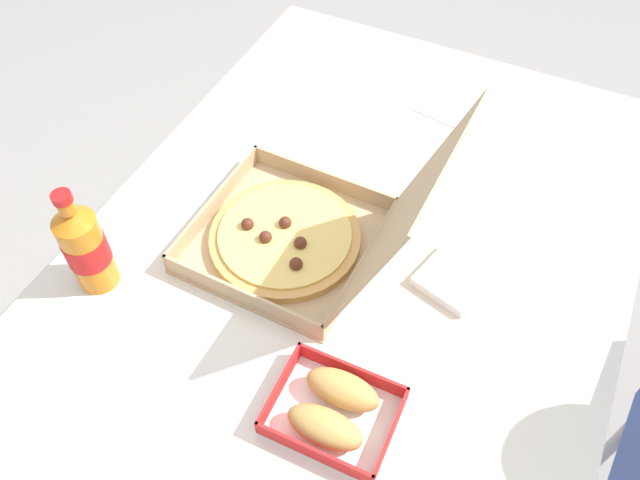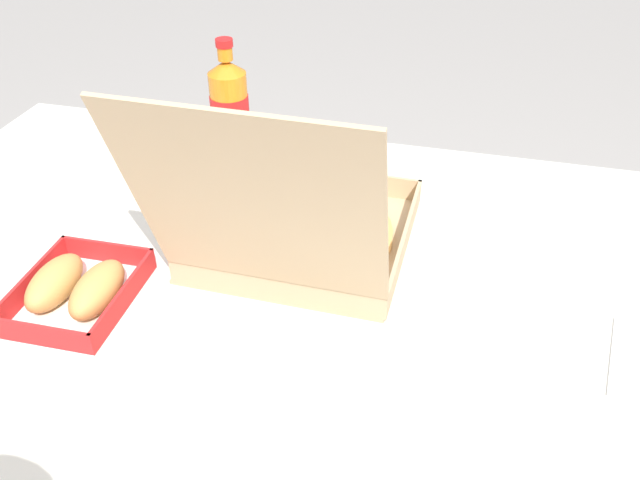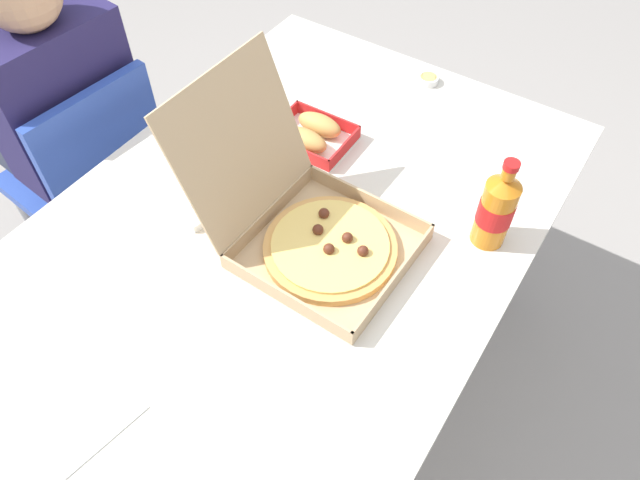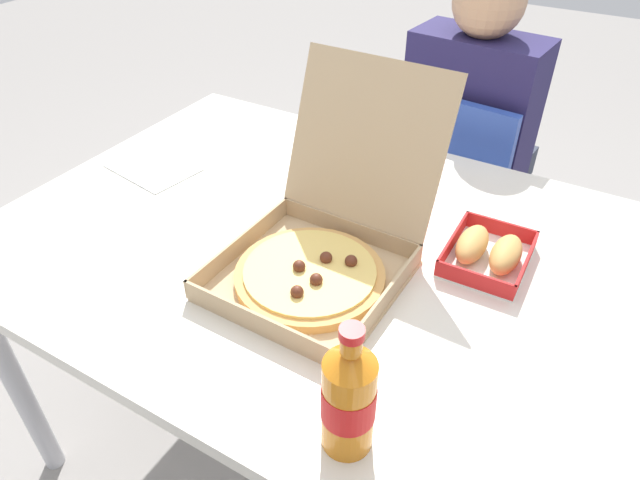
# 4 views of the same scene
# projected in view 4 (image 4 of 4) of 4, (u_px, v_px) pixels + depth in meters

# --- Properties ---
(ground_plane) EXTENTS (10.00, 10.00, 0.00)m
(ground_plane) POSITION_uv_depth(u_px,v_px,m) (335.00, 451.00, 1.59)
(ground_plane) COLOR gray
(dining_table) EXTENTS (1.46, 0.98, 0.73)m
(dining_table) POSITION_uv_depth(u_px,v_px,m) (340.00, 272.00, 1.19)
(dining_table) COLOR silver
(dining_table) RESTS_ON ground_plane
(chair) EXTENTS (0.44, 0.44, 0.83)m
(chair) POSITION_uv_depth(u_px,v_px,m) (456.00, 192.00, 1.79)
(chair) COLOR #2D4CAD
(chair) RESTS_ON ground_plane
(diner_person) EXTENTS (0.38, 0.43, 1.15)m
(diner_person) POSITION_uv_depth(u_px,v_px,m) (474.00, 126.00, 1.70)
(diner_person) COLOR #333847
(diner_person) RESTS_ON ground_plane
(pizza_box_open) EXTENTS (0.33, 0.44, 0.35)m
(pizza_box_open) POSITION_uv_depth(u_px,v_px,m) (319.00, 250.00, 1.06)
(pizza_box_open) COLOR tan
(pizza_box_open) RESTS_ON dining_table
(bread_side_box) EXTENTS (0.15, 0.19, 0.06)m
(bread_side_box) POSITION_uv_depth(u_px,v_px,m) (488.00, 251.00, 1.09)
(bread_side_box) COLOR white
(bread_side_box) RESTS_ON dining_table
(cola_bottle) EXTENTS (0.07, 0.07, 0.22)m
(cola_bottle) POSITION_uv_depth(u_px,v_px,m) (349.00, 398.00, 0.74)
(cola_bottle) COLOR orange
(cola_bottle) RESTS_ON dining_table
(paper_menu) EXTENTS (0.23, 0.18, 0.00)m
(paper_menu) POSITION_uv_depth(u_px,v_px,m) (154.00, 168.00, 1.40)
(paper_menu) COLOR white
(paper_menu) RESTS_ON dining_table
(napkin_pile) EXTENTS (0.14, 0.14, 0.02)m
(napkin_pile) POSITION_uv_depth(u_px,v_px,m) (361.00, 193.00, 1.29)
(napkin_pile) COLOR white
(napkin_pile) RESTS_ON dining_table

